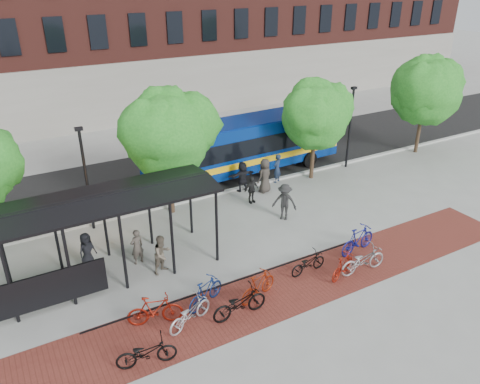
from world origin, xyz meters
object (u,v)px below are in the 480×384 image
pedestrian_9 (284,202)px  bike_0 (146,352)px  pedestrian_0 (87,251)px  pedestrian_6 (265,176)px  pedestrian_1 (137,247)px  bike_9 (343,266)px  lamp_post_left (86,177)px  tree_c (316,112)px  bus_shelter (80,214)px  bike_3 (206,292)px  bike_11 (358,240)px  tree_d (427,87)px  bike_10 (363,260)px  bike_1 (155,310)px  lamp_post_right (350,125)px  bike_8 (308,263)px  pedestrian_8 (162,254)px  pedestrian_5 (242,177)px  bike_2 (190,313)px  bus (245,143)px  pedestrian_4 (251,190)px  bike_5 (258,286)px  pedestrian_7 (277,168)px  bike_4 (239,303)px  tree_b (168,129)px

pedestrian_9 → bike_0: bearing=-101.8°
pedestrian_0 → pedestrian_6: (10.44, 2.64, 0.18)m
pedestrian_1 → pedestrian_9: 7.67m
bike_9 → pedestrian_0: (-8.90, 5.79, 0.30)m
lamp_post_left → pedestrian_6: (9.47, -0.59, -1.76)m
tree_c → bus_shelter: bearing=-164.9°
bike_3 → pedestrian_9: (6.35, 4.11, 0.39)m
bus_shelter → pedestrian_6: (10.60, 3.48, -2.01)m
bike_3 → bike_11: size_ratio=0.90×
tree_d → bike_10: 16.44m
bike_1 → bike_3: bike_1 is taller
lamp_post_right → bike_9: 12.32m
bike_8 → pedestrian_8: size_ratio=1.02×
bike_1 → pedestrian_5: 11.53m
pedestrian_0 → tree_d: bearing=-20.3°
pedestrian_1 → lamp_post_right: bearing=-178.8°
tree_c → bike_2: tree_c is taller
pedestrian_1 → pedestrian_9: (7.66, 0.18, 0.15)m
bus → pedestrian_6: size_ratio=6.39×
bike_1 → pedestrian_4: (7.87, 6.58, 0.17)m
bike_5 → pedestrian_7: pedestrian_7 is taller
lamp_post_right → pedestrian_1: bearing=-165.2°
lamp_post_right → pedestrian_6: size_ratio=2.60×
bike_2 → bike_4: (1.76, -0.45, 0.05)m
bike_0 → bike_9: size_ratio=1.15×
tree_d → lamp_post_right: tree_d is taller
bike_2 → pedestrian_7: (9.52, 8.82, 0.35)m
bike_2 → pedestrian_1: pedestrian_1 is taller
bike_3 → bike_5: size_ratio=1.01×
bike_0 → pedestrian_1: bearing=-2.6°
pedestrian_7 → bike_4: bearing=22.2°
tree_c → bike_2: bearing=-144.6°
bike_10 → bike_3: bearing=82.4°
bike_4 → bike_5: bike_4 is taller
lamp_post_left → bike_2: (1.30, -8.62, -2.23)m
tree_d → bus: 12.74m
bus → bike_10: 11.66m
lamp_post_left → pedestrian_4: bearing=-9.7°
tree_c → pedestrian_6: size_ratio=3.00×
tree_b → pedestrian_6: 6.41m
tree_b → pedestrian_9: size_ratio=3.38×
bike_4 → bike_11: (6.65, 1.13, 0.07)m
lamp_post_left → pedestrian_4: size_ratio=3.36×
bike_11 → pedestrian_1: bearing=56.9°
pedestrian_4 → bike_3: bearing=-139.4°
bus → pedestrian_9: bus is taller
tree_b → bike_2: 9.67m
bus_shelter → lamp_post_right: 17.61m
pedestrian_7 → bus_shelter: bearing=-8.2°
bike_0 → pedestrian_4: 12.07m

